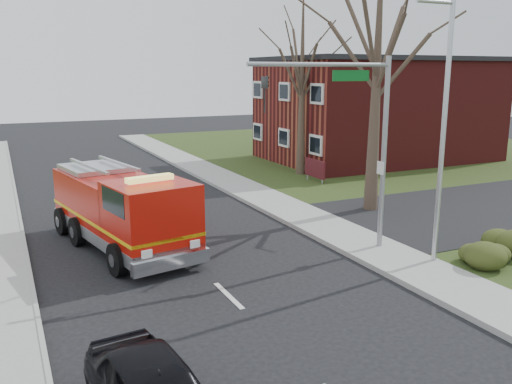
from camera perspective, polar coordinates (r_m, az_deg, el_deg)
name	(u,v)px	position (r m, az deg, el deg)	size (l,w,h in m)	color
ground	(228,296)	(15.81, -2.91, -10.87)	(120.00, 120.00, 0.00)	black
sidewalk_right	(400,262)	(18.86, 14.91, -7.10)	(2.40, 80.00, 0.15)	gray
brick_building	(378,109)	(39.93, 12.69, 8.52)	(15.40, 10.40, 7.25)	maroon
health_center_sign	(315,169)	(30.94, 6.22, 2.45)	(0.12, 2.00, 1.40)	#471017
hedge_corner	(486,244)	(19.92, 23.06, -5.10)	(2.80, 2.00, 0.90)	#313914
bare_tree_near	(378,44)	(24.56, 12.72, 14.92)	(6.00, 6.00, 12.00)	#3A2B22
bare_tree_far	(302,68)	(32.86, 4.89, 12.90)	(5.25, 5.25, 10.50)	#3A2B22
traffic_signal_mast	(354,120)	(18.43, 10.33, 7.47)	(5.29, 0.18, 6.80)	gray
streetlight_pole	(442,128)	(18.15, 19.01, 6.42)	(1.48, 0.16, 8.40)	#B7BABF
fire_engine	(123,211)	(20.01, -13.86, -1.99)	(4.07, 7.91, 3.04)	#B11108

